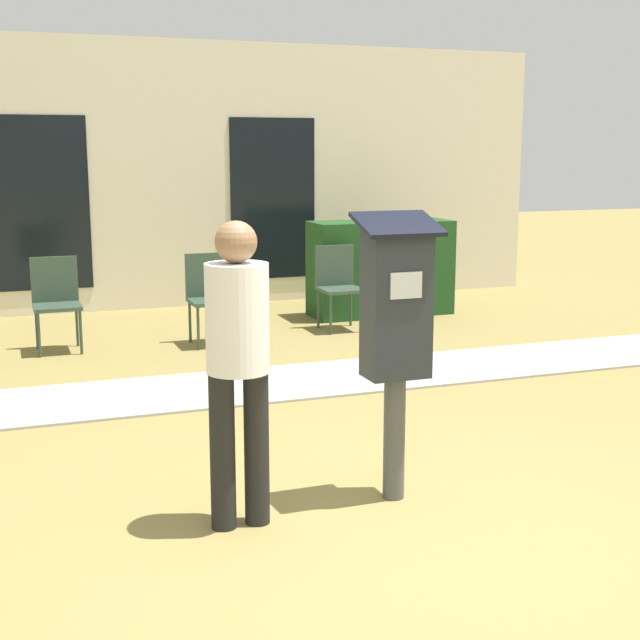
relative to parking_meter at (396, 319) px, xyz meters
The scene contains 9 objects.
ground_plane 1.13m from the parking_meter, 99.49° to the right, with size 40.00×40.00×0.00m, color olive.
sidewalk 2.75m from the parking_meter, 91.78° to the left, with size 12.00×1.10×0.02m.
building_facade 6.65m from the parking_meter, 90.69° to the left, with size 10.00×0.26×3.20m.
parking_meter is the anchor object (origin of this frame).
person_standing 0.91m from the parking_meter, behind, with size 0.32×0.32×1.58m.
outdoor_chair_left 4.79m from the parking_meter, 108.16° to the left, with size 0.44×0.44×0.90m.
outdoor_chair_middle 4.34m from the parking_meter, 90.28° to the left, with size 0.44×0.44×0.90m.
outdoor_chair_right 4.80m from the parking_meter, 72.43° to the left, with size 0.44×0.44×0.90m.
hedge_row 5.65m from the parking_meter, 66.77° to the left, with size 1.65×0.60×1.10m.
Camera 1 is at (-1.94, -3.81, 1.92)m, focal length 50.00 mm.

